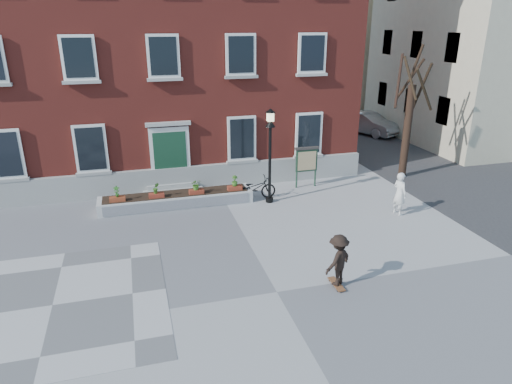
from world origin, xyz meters
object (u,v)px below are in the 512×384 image
object	(u,v)px
parked_car	(368,123)
bystander	(400,194)
bicycle	(254,188)
notice_board	(307,160)
skateboarder	(338,260)
lamp_post	(270,143)

from	to	relation	value
parked_car	bystander	distance (m)	13.63
bicycle	notice_board	distance (m)	2.91
bicycle	skateboarder	world-z (taller)	skateboarder
bicycle	notice_board	bearing A→B (deg)	-73.48
parked_car	notice_board	world-z (taller)	notice_board
bicycle	parked_car	xyz separation A→B (m)	(10.42, 9.46, 0.22)
bicycle	lamp_post	xyz separation A→B (m)	(0.53, -0.47, 2.05)
parked_car	lamp_post	xyz separation A→B (m)	(-9.89, -9.93, 1.83)
lamp_post	notice_board	xyz separation A→B (m)	(2.14, 1.32, -1.28)
notice_board	skateboarder	xyz separation A→B (m)	(-2.18, -8.01, -0.43)
bystander	skateboarder	world-z (taller)	bystander
bicycle	notice_board	size ratio (longest dim) A/B	1.00
lamp_post	bicycle	bearing A→B (deg)	138.58
notice_board	lamp_post	bearing A→B (deg)	-148.30
bystander	skateboarder	distance (m)	6.11
skateboarder	notice_board	bearing A→B (deg)	74.79
parked_car	lamp_post	distance (m)	14.14
bicycle	bystander	size ratio (longest dim) A/B	1.09
parked_car	skateboarder	size ratio (longest dim) A/B	2.69
bystander	lamp_post	distance (m)	5.43
notice_board	skateboarder	distance (m)	8.31
notice_board	skateboarder	bearing A→B (deg)	-105.21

